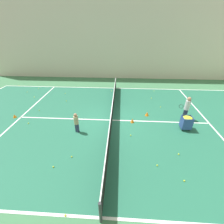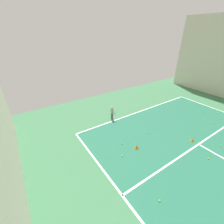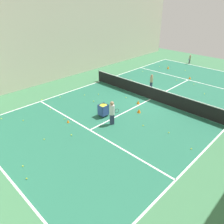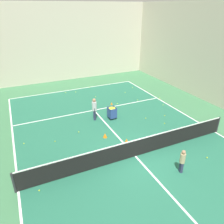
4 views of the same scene
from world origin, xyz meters
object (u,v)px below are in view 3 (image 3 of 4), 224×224
player_near_baseline (190,58)px  training_cone_0 (190,78)px  coach_at_net (112,111)px  training_cone_1 (168,68)px  tennis_net (151,93)px  ball_cart (103,108)px  child_midcourt (151,80)px

player_near_baseline → training_cone_0: size_ratio=4.53×
player_near_baseline → coach_at_net: 17.07m
coach_at_net → training_cone_1: size_ratio=6.09×
tennis_net → player_near_baseline: size_ratio=11.14×
coach_at_net → training_cone_0: size_ratio=6.72×
coach_at_net → ball_cart: (1.19, -0.36, -0.31)m
child_midcourt → tennis_net: bearing=48.4°
training_cone_1 → ball_cart: bearing=102.1°
ball_cart → training_cone_0: (-0.65, -11.26, -0.50)m
player_near_baseline → training_cone_0: (-2.69, 5.14, -0.51)m
ball_cart → training_cone_0: ball_cart is taller
ball_cart → training_cone_1: (2.73, -12.73, -0.48)m
player_near_baseline → ball_cart: (-2.03, 16.40, -0.01)m
coach_at_net → tennis_net: bearing=31.7°
coach_at_net → training_cone_1: coach_at_net is taller
ball_cart → training_cone_1: size_ratio=3.31×
ball_cart → training_cone_0: bearing=-93.3°
player_near_baseline → coach_at_net: size_ratio=0.67×
tennis_net → ball_cart: tennis_net is taller
training_cone_1 → player_near_baseline: bearing=-100.7°
player_near_baseline → ball_cart: 16.53m
player_near_baseline → training_cone_0: player_near_baseline is taller
coach_at_net → training_cone_1: bearing=42.7°
tennis_net → child_midcourt: 2.42m
ball_cart → training_cone_0: 11.29m
training_cone_1 → training_cone_0: bearing=156.5°
coach_at_net → child_midcourt: (1.86, -6.87, -0.20)m
coach_at_net → training_cone_1: 13.68m
player_near_baseline → child_midcourt: (-1.37, 9.89, 0.10)m
child_midcourt → training_cone_0: 4.97m
tennis_net → training_cone_1: tennis_net is taller
child_midcourt → ball_cart: size_ratio=1.45×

